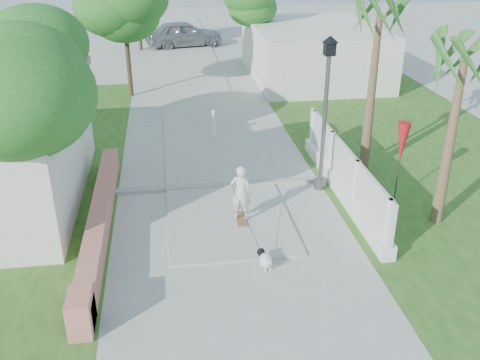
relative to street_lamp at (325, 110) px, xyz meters
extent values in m
plane|color=#B7B7B2|center=(-2.90, -5.50, -2.43)|extent=(90.00, 90.00, 0.00)
cube|color=#B7B7B2|center=(-2.90, 14.50, -2.40)|extent=(3.20, 36.00, 0.06)
cube|color=#999993|center=(-2.90, 0.50, -2.38)|extent=(6.50, 0.25, 0.10)
cube|color=#25561B|center=(4.10, 2.50, -2.42)|extent=(8.00, 20.00, 0.01)
cube|color=#BE6F61|center=(-6.20, -1.50, -2.13)|extent=(0.45, 8.00, 0.60)
cube|color=#BE6F61|center=(-6.20, -5.30, -2.03)|extent=(0.45, 0.80, 0.80)
cube|color=white|center=(0.50, -0.50, -2.23)|extent=(0.35, 7.00, 0.40)
cube|color=white|center=(0.50, -0.50, -1.48)|extent=(0.10, 7.00, 1.10)
cube|color=white|center=(0.50, -3.70, -1.68)|extent=(0.14, 0.14, 1.50)
cube|color=white|center=(0.50, -1.50, -1.68)|extent=(0.14, 0.14, 1.50)
cube|color=white|center=(0.50, 0.70, -1.68)|extent=(0.14, 0.14, 1.50)
cube|color=white|center=(0.50, 2.70, -1.68)|extent=(0.14, 0.14, 1.50)
cube|color=silver|center=(3.10, 12.50, -1.13)|extent=(6.00, 8.00, 2.60)
cylinder|color=#59595E|center=(0.00, 0.00, -2.28)|extent=(0.36, 0.36, 0.30)
cylinder|color=#59595E|center=(0.00, 0.00, -0.43)|extent=(0.12, 0.12, 4.00)
cube|color=black|center=(0.00, 0.00, 1.67)|extent=(0.28, 0.28, 0.35)
cone|color=black|center=(0.00, 0.00, 1.92)|extent=(0.44, 0.44, 0.18)
cylinder|color=white|center=(-2.70, 4.50, -1.93)|extent=(0.12, 0.12, 1.00)
sphere|color=white|center=(-2.70, 4.50, -1.41)|extent=(0.14, 0.14, 0.14)
cylinder|color=#59595E|center=(1.90, -1.00, -1.43)|extent=(0.04, 0.04, 2.00)
cone|color=#B01924|center=(1.90, -1.00, -0.73)|extent=(0.36, 0.36, 1.20)
cylinder|color=#4C3826|center=(-7.40, -2.50, -0.50)|extent=(0.20, 0.20, 3.85)
ellipsoid|color=#285F1B|center=(-7.40, -2.50, 1.15)|extent=(3.60, 3.60, 2.70)
ellipsoid|color=#285F1B|center=(-7.20, -2.70, 1.50)|extent=(3.06, 3.06, 2.30)
ellipsoid|color=#285F1B|center=(-7.60, -2.30, 1.85)|extent=(2.70, 2.70, 2.02)
cylinder|color=#4C3826|center=(-8.40, 3.00, -0.68)|extent=(0.20, 0.20, 3.50)
ellipsoid|color=#285F1B|center=(-8.40, 3.00, 0.82)|extent=(3.20, 3.20, 2.40)
ellipsoid|color=#285F1B|center=(-8.20, 2.80, 1.17)|extent=(2.72, 2.72, 2.05)
ellipsoid|color=#285F1B|center=(-8.60, 3.20, 1.52)|extent=(2.40, 2.40, 1.79)
cylinder|color=#4C3826|center=(-5.90, 10.50, -0.50)|extent=(0.20, 0.20, 3.85)
ellipsoid|color=#285F1B|center=(-5.90, 10.50, 1.15)|extent=(3.40, 3.40, 2.55)
ellipsoid|color=#285F1B|center=(-5.70, 10.30, 1.50)|extent=(2.89, 2.89, 2.18)
cylinder|color=#4C3826|center=(0.30, 14.50, -0.68)|extent=(0.20, 0.20, 3.50)
ellipsoid|color=#285F1B|center=(0.30, 14.50, 0.82)|extent=(3.00, 3.00, 2.25)
ellipsoid|color=#285F1B|center=(0.50, 14.30, 1.17)|extent=(2.55, 2.55, 1.92)
cylinder|color=#4C3826|center=(-5.70, 20.50, -0.50)|extent=(0.20, 0.20, 3.85)
cone|color=brown|center=(1.70, 1.00, -0.03)|extent=(0.32, 0.32, 4.80)
cone|color=brown|center=(2.50, -2.30, -0.33)|extent=(0.32, 0.32, 4.20)
cube|color=brown|center=(-2.60, -1.62, -2.34)|extent=(0.40, 0.81, 0.02)
imported|color=silver|center=(-2.60, -1.62, -1.58)|extent=(0.62, 0.48, 1.50)
cylinder|color=gray|center=(-2.67, -1.90, -2.40)|extent=(0.02, 0.06, 0.06)
cylinder|color=gray|center=(-2.53, -1.90, -2.40)|extent=(0.02, 0.06, 0.06)
cylinder|color=gray|center=(-2.67, -1.34, -2.40)|extent=(0.02, 0.06, 0.06)
cylinder|color=gray|center=(-2.53, -1.34, -2.40)|extent=(0.02, 0.06, 0.06)
ellipsoid|color=white|center=(-2.35, -3.81, -2.21)|extent=(0.41, 0.52, 0.29)
sphere|color=black|center=(-2.42, -3.60, -2.12)|extent=(0.18, 0.18, 0.18)
sphere|color=white|center=(-2.45, -3.52, -2.14)|extent=(0.09, 0.09, 0.09)
cone|color=black|center=(-2.46, -3.62, -2.03)|extent=(0.05, 0.05, 0.07)
cone|color=black|center=(-2.38, -3.59, -2.03)|extent=(0.05, 0.05, 0.07)
cylinder|color=white|center=(-2.45, -3.73, -2.36)|extent=(0.04, 0.04, 0.13)
cylinder|color=white|center=(-2.32, -3.68, -2.36)|extent=(0.04, 0.04, 0.13)
cylinder|color=white|center=(-2.37, -3.93, -2.36)|extent=(0.04, 0.04, 0.13)
cylinder|color=white|center=(-2.25, -3.89, -2.36)|extent=(0.04, 0.04, 0.13)
cylinder|color=white|center=(-2.27, -4.01, -2.13)|extent=(0.06, 0.11, 0.11)
imported|color=#B4B6BD|center=(-2.95, 21.07, -1.61)|extent=(5.09, 2.88, 1.63)
camera|label=1|loc=(-4.36, -13.70, 4.60)|focal=40.00mm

